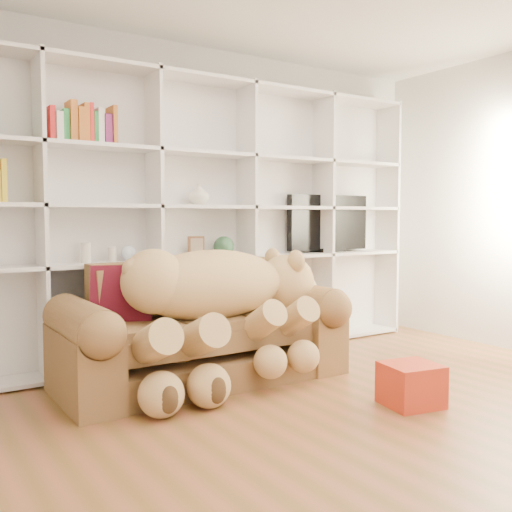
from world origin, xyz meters
TOP-DOWN VIEW (x-y plane):
  - floor at (0.00, 0.00)m, footprint 5.00×5.00m
  - wall_back at (0.00, 2.50)m, footprint 5.00×0.02m
  - bookshelf at (-0.24, 2.36)m, footprint 4.43×0.35m
  - sofa at (-0.33, 1.70)m, footprint 2.08×0.90m
  - teddy_bear at (-0.29, 1.52)m, footprint 1.73×0.90m
  - throw_pillow at (-0.89, 1.84)m, footprint 0.48×0.39m
  - gift_box at (0.53, 0.45)m, footprint 0.39×0.37m
  - tv at (1.43, 2.35)m, footprint 0.96×0.18m
  - picture_frame at (-0.06, 2.30)m, footprint 0.14×0.06m
  - green_vase at (0.21, 2.30)m, footprint 0.18×0.18m
  - figurine_tall at (-1.00, 2.30)m, footprint 0.09×0.09m
  - figurine_short at (-0.80, 2.30)m, footprint 0.09×0.09m
  - snow_globe at (-0.66, 2.30)m, footprint 0.12×0.12m
  - shelf_vase at (-0.03, 2.30)m, footprint 0.20×0.20m

SIDE VIEW (x-z plane):
  - floor at x=0.00m, z-range 0.00..0.00m
  - gift_box at x=0.53m, z-range 0.00..0.27m
  - sofa at x=-0.33m, z-range -0.11..0.77m
  - teddy_bear at x=-0.29m, z-range 0.13..1.13m
  - throw_pillow at x=-0.89m, z-range 0.44..0.88m
  - figurine_short at x=-0.80m, z-range 0.86..0.98m
  - snow_globe at x=-0.66m, z-range 0.87..0.99m
  - figurine_tall at x=-1.00m, z-range 0.86..1.02m
  - green_vase at x=0.21m, z-range 0.86..1.05m
  - picture_frame at x=-0.06m, z-range 0.87..1.05m
  - tv at x=1.43m, z-range 0.86..1.42m
  - bookshelf at x=-0.24m, z-range 0.11..2.51m
  - wall_back at x=0.00m, z-range 0.00..2.70m
  - shelf_vase at x=-0.03m, z-range 1.31..1.50m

